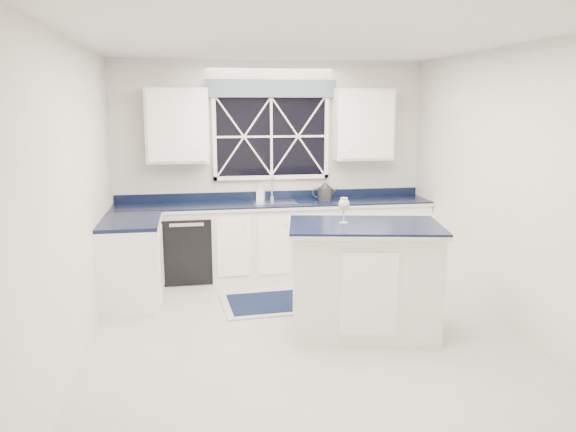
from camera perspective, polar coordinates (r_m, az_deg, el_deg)
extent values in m
plane|color=#A8A9A4|center=(5.50, 1.76, -11.78)|extent=(4.50, 4.50, 0.00)
cube|color=silver|center=(7.32, -1.74, 4.97)|extent=(4.00, 0.10, 2.70)
cube|color=white|center=(7.18, -1.36, -2.45)|extent=(3.98, 0.60, 0.90)
cube|color=white|center=(6.37, -15.59, -4.65)|extent=(0.60, 1.00, 0.90)
cube|color=black|center=(7.09, -1.37, 1.25)|extent=(3.98, 0.64, 0.04)
cube|color=black|center=(7.12, -10.15, -3.08)|extent=(0.60, 0.58, 0.82)
cube|color=black|center=(7.26, -1.72, 8.08)|extent=(1.40, 0.02, 1.00)
cube|color=slate|center=(7.19, -1.68, 12.83)|extent=(1.65, 0.04, 0.22)
cube|color=white|center=(7.04, -11.19, 9.00)|extent=(0.75, 0.34, 0.90)
cube|color=white|center=(7.38, 7.62, 9.20)|extent=(0.75, 0.34, 0.90)
cylinder|color=silver|center=(7.30, -1.63, 1.85)|extent=(0.05, 0.05, 0.04)
cylinder|color=silver|center=(7.27, -1.64, 2.94)|extent=(0.02, 0.02, 0.28)
cylinder|color=silver|center=(7.17, -1.54, 3.87)|extent=(0.02, 0.18, 0.02)
cube|color=white|center=(5.43, 7.70, -6.50)|extent=(1.47, 1.03, 1.01)
cube|color=black|center=(5.30, 7.85, -1.07)|extent=(1.55, 1.11, 0.04)
cube|color=#A9A9A4|center=(6.28, -0.38, -8.70)|extent=(1.41, 0.91, 0.01)
cube|color=black|center=(6.28, -0.38, -8.62)|extent=(1.25, 0.75, 0.01)
cylinder|color=#323235|center=(7.27, 3.80, 2.28)|extent=(0.22, 0.22, 0.16)
cone|color=#323235|center=(7.25, 3.81, 3.17)|extent=(0.18, 0.18, 0.07)
torus|color=#323235|center=(7.26, 2.99, 2.37)|extent=(0.13, 0.04, 0.13)
cylinder|color=#323235|center=(7.28, 4.70, 2.45)|extent=(0.08, 0.03, 0.10)
cylinder|color=silver|center=(5.32, 5.67, -0.67)|extent=(0.08, 0.08, 0.01)
cylinder|color=silver|center=(5.31, 5.68, 0.04)|extent=(0.01, 0.01, 0.13)
ellipsoid|color=silver|center=(5.29, 5.71, 1.18)|extent=(0.10, 0.10, 0.13)
cylinder|color=#D8D272|center=(5.30, 5.70, 0.94)|extent=(0.08, 0.08, 0.05)
imported|color=silver|center=(7.26, -2.81, 2.51)|extent=(0.12, 0.12, 0.22)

